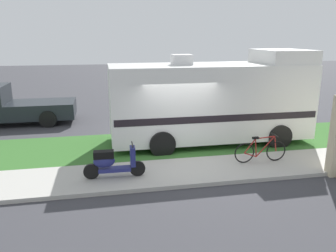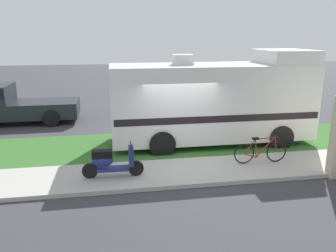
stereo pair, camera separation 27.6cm
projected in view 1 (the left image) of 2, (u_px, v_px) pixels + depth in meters
name	position (u px, v px, depth m)	size (l,w,h in m)	color
ground_plane	(182.00, 159.00, 11.21)	(80.00, 80.00, 0.00)	#38383D
sidewalk	(191.00, 171.00, 10.05)	(24.00, 2.00, 0.12)	#ADAAA3
grass_strip	(173.00, 144.00, 12.62)	(24.00, 3.40, 0.08)	#336628
motorhome_rv	(213.00, 100.00, 12.51)	(7.46, 2.55, 3.51)	silver
scooter	(112.00, 162.00, 9.36)	(1.73, 0.50, 0.97)	black
bicycle	(260.00, 151.00, 10.56)	(1.72, 0.52, 0.88)	black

